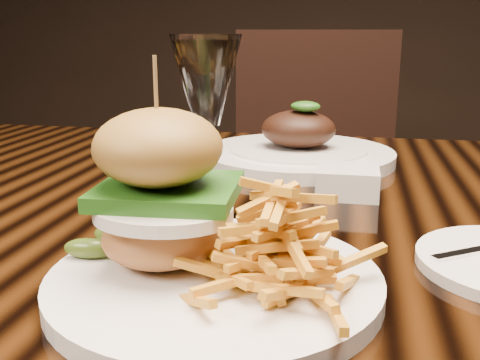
% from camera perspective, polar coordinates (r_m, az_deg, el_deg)
% --- Properties ---
extents(dining_table, '(1.60, 0.90, 0.75)m').
position_cam_1_polar(dining_table, '(0.69, 7.13, -8.47)').
color(dining_table, black).
rests_on(dining_table, ground).
extents(burger_plate, '(0.26, 0.26, 0.18)m').
position_cam_1_polar(burger_plate, '(0.43, -2.87, -5.19)').
color(burger_plate, white).
rests_on(burger_plate, dining_table).
extents(ramekin, '(0.08, 0.08, 0.03)m').
position_cam_1_polar(ramekin, '(0.70, 10.87, -0.12)').
color(ramekin, white).
rests_on(ramekin, dining_table).
extents(wine_glass, '(0.07, 0.07, 0.19)m').
position_cam_1_polar(wine_glass, '(0.57, -3.42, 9.41)').
color(wine_glass, white).
rests_on(wine_glass, dining_table).
extents(far_dish, '(0.30, 0.30, 0.09)m').
position_cam_1_polar(far_dish, '(0.87, 5.91, 3.08)').
color(far_dish, white).
rests_on(far_dish, dining_table).
extents(chair_far, '(0.53, 0.54, 0.95)m').
position_cam_1_polar(chair_far, '(1.58, 7.84, -0.20)').
color(chair_far, black).
rests_on(chair_far, ground).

